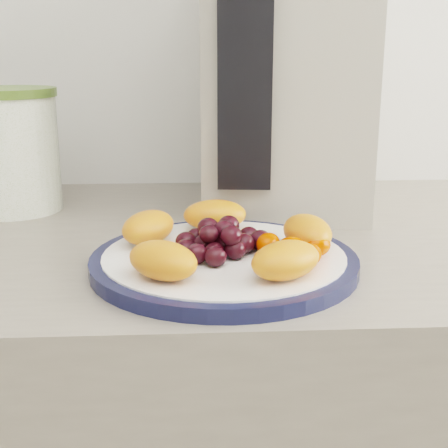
{
  "coord_description": "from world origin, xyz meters",
  "views": [
    {
      "loc": [
        -0.03,
        0.42,
        1.13
      ],
      "look_at": [
        0.01,
        1.06,
        0.95
      ],
      "focal_mm": 50.0,
      "sensor_mm": 36.0,
      "label": 1
    }
  ],
  "objects": [
    {
      "name": "plate_rim",
      "position": [
        0.01,
        1.06,
        0.91
      ],
      "size": [
        0.29,
        0.29,
        0.01
      ],
      "primitive_type": "cylinder",
      "color": "#14193A",
      "rests_on": "counter"
    },
    {
      "name": "canister_lid",
      "position": [
        -0.28,
        1.33,
        1.07
      ],
      "size": [
        0.18,
        0.18,
        0.01
      ],
      "primitive_type": "cylinder",
      "rotation": [
        0.0,
        0.0,
        0.35
      ],
      "color": "#546F2C",
      "rests_on": "canister"
    },
    {
      "name": "plate_face",
      "position": [
        0.01,
        1.06,
        0.91
      ],
      "size": [
        0.26,
        0.26,
        0.02
      ],
      "primitive_type": "cylinder",
      "color": "white",
      "rests_on": "counter"
    },
    {
      "name": "canister",
      "position": [
        -0.28,
        1.33,
        0.98
      ],
      "size": [
        0.17,
        0.17,
        0.16
      ],
      "primitive_type": "cylinder",
      "rotation": [
        0.0,
        0.0,
        0.35
      ],
      "color": "#58721C",
      "rests_on": "counter"
    },
    {
      "name": "appliance_body",
      "position": [
        0.12,
        1.36,
        1.1
      ],
      "size": [
        0.26,
        0.33,
        0.39
      ],
      "primitive_type": "cube",
      "rotation": [
        0.0,
        0.0,
        -0.11
      ],
      "color": "#AAA495",
      "rests_on": "counter"
    },
    {
      "name": "appliance_panel",
      "position": [
        0.04,
        1.2,
        1.1
      ],
      "size": [
        0.07,
        0.03,
        0.29
      ],
      "primitive_type": "cube",
      "rotation": [
        0.0,
        0.0,
        -0.11
      ],
      "color": "black",
      "rests_on": "appliance_body"
    },
    {
      "name": "fruit_plate",
      "position": [
        0.01,
        1.06,
        0.93
      ],
      "size": [
        0.25,
        0.24,
        0.04
      ],
      "color": "orange",
      "rests_on": "plate_face"
    }
  ]
}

